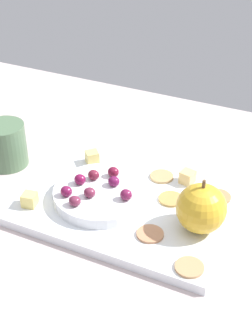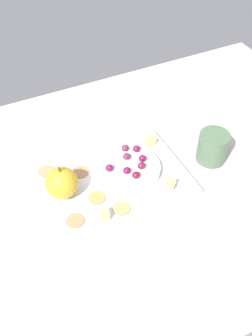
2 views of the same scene
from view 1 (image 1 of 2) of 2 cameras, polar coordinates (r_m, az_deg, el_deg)
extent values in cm
cube|color=#C0AEAC|center=(80.84, 1.19, -6.32)|extent=(145.27, 85.33, 4.16)
cube|color=white|center=(79.38, -0.03, -4.54)|extent=(34.10, 24.02, 1.53)
cylinder|color=white|center=(79.44, -2.81, -3.02)|extent=(15.50, 15.50, 1.82)
sphere|color=gold|center=(72.71, 8.66, -4.61)|extent=(7.47, 7.47, 7.47)
cylinder|color=brown|center=(70.14, 8.95, -1.82)|extent=(0.50, 0.50, 1.20)
cube|color=#EAD36F|center=(79.37, -11.03, -3.59)|extent=(2.55, 2.55, 2.18)
cube|color=#E2C86F|center=(88.35, -3.92, 1.25)|extent=(3.08, 3.08, 2.18)
cube|color=#EAC576|center=(83.59, 7.09, -1.04)|extent=(2.57, 2.57, 2.18)
cylinder|color=tan|center=(73.03, 2.79, -7.60)|extent=(4.01, 4.01, 0.40)
cylinder|color=tan|center=(84.88, 4.14, -0.98)|extent=(4.01, 4.01, 0.40)
cylinder|color=tan|center=(68.54, 7.31, -11.27)|extent=(4.01, 4.01, 0.40)
cylinder|color=tan|center=(79.83, 5.19, -3.57)|extent=(4.01, 4.01, 0.40)
cylinder|color=tan|center=(81.36, 10.60, -3.27)|extent=(4.01, 4.01, 0.40)
ellipsoid|color=maroon|center=(81.38, -1.47, -0.46)|extent=(1.90, 1.71, 1.72)
ellipsoid|color=maroon|center=(80.84, -3.75, -0.80)|extent=(1.90, 1.71, 1.71)
ellipsoid|color=#651543|center=(79.26, -1.42, -1.54)|extent=(1.90, 1.71, 1.63)
ellipsoid|color=maroon|center=(77.03, -4.21, -2.84)|extent=(1.90, 1.71, 1.58)
ellipsoid|color=maroon|center=(76.19, 0.01, -3.10)|extent=(1.90, 1.71, 1.80)
ellipsoid|color=maroon|center=(79.94, -5.32, -1.31)|extent=(1.90, 1.71, 1.73)
ellipsoid|color=maroon|center=(77.57, -6.89, -2.67)|extent=(1.90, 1.71, 1.69)
ellipsoid|color=maroon|center=(75.49, -5.92, -3.81)|extent=(1.90, 1.71, 1.58)
cylinder|color=#4E6C4C|center=(91.74, -13.70, 2.61)|extent=(7.52, 7.52, 7.98)
camera|label=2|loc=(1.15, 31.99, 39.57)|focal=41.23mm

